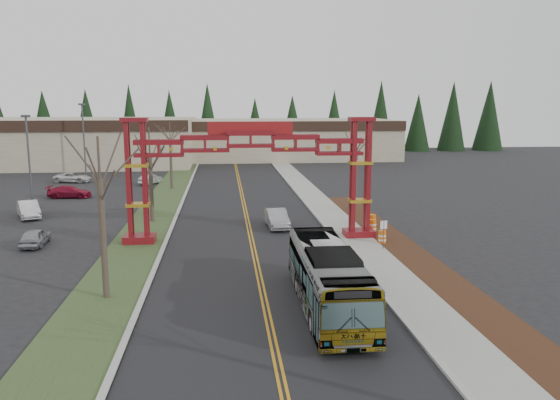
{
  "coord_description": "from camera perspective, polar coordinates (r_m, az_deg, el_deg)",
  "views": [
    {
      "loc": [
        -1.92,
        -20.72,
        9.81
      ],
      "look_at": [
        1.57,
        12.9,
        3.85
      ],
      "focal_mm": 35.0,
      "sensor_mm": 36.0,
      "label": 1
    }
  ],
  "objects": [
    {
      "name": "curb_right",
      "position": [
        47.44,
        4.0,
        -1.87
      ],
      "size": [
        0.3,
        110.0,
        0.15
      ],
      "primitive_type": "cube",
      "color": "#A5A5A0",
      "rests_on": "ground"
    },
    {
      "name": "parked_car_near_a",
      "position": [
        41.95,
        -24.23,
        -3.56
      ],
      "size": [
        1.58,
        3.67,
        1.23
      ],
      "primitive_type": "imported",
      "rotation": [
        0.0,
        0.0,
        3.18
      ],
      "color": "#96989D",
      "rests_on": "ground"
    },
    {
      "name": "road",
      "position": [
        46.8,
        -3.45,
        -2.11
      ],
      "size": [
        12.0,
        110.0,
        0.02
      ],
      "primitive_type": "cube",
      "color": "black",
      "rests_on": "ground"
    },
    {
      "name": "bare_tree_median_mid",
      "position": [
        46.55,
        -13.45,
        4.5
      ],
      "size": [
        3.51,
        3.51,
        7.92
      ],
      "color": "#382D26",
      "rests_on": "ground"
    },
    {
      "name": "retail_building_east",
      "position": [
        101.58,
        0.83,
        6.43
      ],
      "size": [
        38.0,
        20.3,
        7.0
      ],
      "color": "gray",
      "rests_on": "ground"
    },
    {
      "name": "ground",
      "position": [
        23.01,
        -0.59,
        -15.24
      ],
      "size": [
        200.0,
        200.0,
        0.0
      ],
      "primitive_type": "plane",
      "color": "black",
      "rests_on": "ground"
    },
    {
      "name": "parked_car_far_b",
      "position": [
        74.06,
        -20.84,
        2.22
      ],
      "size": [
        4.86,
        2.83,
        1.27
      ],
      "primitive_type": "imported",
      "rotation": [
        0.0,
        0.0,
        1.41
      ],
      "color": "silver",
      "rests_on": "ground"
    },
    {
      "name": "street_sign",
      "position": [
        37.42,
        10.77,
        -3.02
      ],
      "size": [
        0.47,
        0.11,
        2.08
      ],
      "color": "#3F3F44",
      "rests_on": "ground"
    },
    {
      "name": "bare_tree_right_far",
      "position": [
        49.81,
        7.97,
        5.28
      ],
      "size": [
        3.01,
        3.01,
        7.84
      ],
      "color": "#382D26",
      "rests_on": "ground"
    },
    {
      "name": "conifer_treeline",
      "position": [
        112.79,
        -4.87,
        8.26
      ],
      "size": [
        116.1,
        5.6,
        13.0
      ],
      "color": "black",
      "rests_on": "ground"
    },
    {
      "name": "gateway_arch",
      "position": [
        38.96,
        -3.08,
        4.34
      ],
      "size": [
        18.2,
        1.6,
        8.9
      ],
      "color": "#610C13",
      "rests_on": "ground"
    },
    {
      "name": "transit_bus",
      "position": [
        26.62,
        5.03,
        -8.14
      ],
      "size": [
        2.7,
        11.1,
        3.08
      ],
      "primitive_type": "imported",
      "rotation": [
        0.0,
        0.0,
        -0.01
      ],
      "color": "#A5A8AD",
      "rests_on": "ground"
    },
    {
      "name": "barrel_north",
      "position": [
        44.27,
        9.59,
        -2.22
      ],
      "size": [
        0.6,
        0.6,
        1.11
      ],
      "color": "orange",
      "rests_on": "ground"
    },
    {
      "name": "light_pole_far",
      "position": [
        81.7,
        -19.84,
        6.55
      ],
      "size": [
        0.86,
        0.43,
        9.92
      ],
      "color": "#3F3F44",
      "rests_on": "ground"
    },
    {
      "name": "lane_line_left",
      "position": [
        46.79,
        -3.59,
        -2.1
      ],
      "size": [
        0.12,
        100.0,
        0.01
      ],
      "primitive_type": "cube",
      "color": "#C08016",
      "rests_on": "road"
    },
    {
      "name": "grass_median",
      "position": [
        47.15,
        -13.21,
        -2.24
      ],
      "size": [
        4.0,
        110.0,
        0.08
      ],
      "primitive_type": "cube",
      "color": "#304623",
      "rests_on": "ground"
    },
    {
      "name": "parked_car_far_a",
      "position": [
        69.47,
        -13.39,
        2.12
      ],
      "size": [
        2.66,
        4.0,
        1.25
      ],
      "primitive_type": "imported",
      "rotation": [
        0.0,
        0.0,
        2.75
      ],
      "color": "#AFB3B7",
      "rests_on": "ground"
    },
    {
      "name": "bare_tree_median_near",
      "position": [
        28.27,
        -18.3,
        1.96
      ],
      "size": [
        3.22,
        3.22,
        8.27
      ],
      "color": "#382D26",
      "rests_on": "ground"
    },
    {
      "name": "sidewalk_right",
      "position": [
        47.71,
        5.71,
        -1.83
      ],
      "size": [
        2.6,
        110.0,
        0.14
      ],
      "primitive_type": "cube",
      "color": "gray",
      "rests_on": "ground"
    },
    {
      "name": "silver_sedan",
      "position": [
        43.88,
        -0.34,
        -1.95
      ],
      "size": [
        1.81,
        4.53,
        1.46
      ],
      "primitive_type": "imported",
      "rotation": [
        0.0,
        0.0,
        0.06
      ],
      "color": "#A5A8AD",
      "rests_on": "ground"
    },
    {
      "name": "lane_line_right",
      "position": [
        46.8,
        -3.3,
        -2.09
      ],
      "size": [
        0.12,
        100.0,
        0.01
      ],
      "primitive_type": "cube",
      "color": "#C08016",
      "rests_on": "road"
    },
    {
      "name": "barrel_mid",
      "position": [
        42.48,
        9.63,
        -2.75
      ],
      "size": [
        0.59,
        0.59,
        1.09
      ],
      "color": "orange",
      "rests_on": "ground"
    },
    {
      "name": "light_pole_near",
      "position": [
        57.16,
        -24.79,
        4.35
      ],
      "size": [
        0.76,
        0.38,
        8.82
      ],
      "color": "#3F3F44",
      "rests_on": "ground"
    },
    {
      "name": "parked_car_near_b",
      "position": [
        52.49,
        -24.78,
        -0.9
      ],
      "size": [
        3.26,
        4.67,
        1.46
      ],
      "primitive_type": "imported",
      "rotation": [
        0.0,
        0.0,
        0.43
      ],
      "color": "white",
      "rests_on": "ground"
    },
    {
      "name": "retail_building_west",
      "position": [
        97.03,
        -22.85,
        5.64
      ],
      "size": [
        46.0,
        22.3,
        7.5
      ],
      "color": "gray",
      "rests_on": "ground"
    },
    {
      "name": "landscape_strip",
      "position": [
        34.44,
        15.06,
        -6.81
      ],
      "size": [
        2.6,
        50.0,
        0.12
      ],
      "primitive_type": "cube",
      "color": "#321D10",
      "rests_on": "ground"
    },
    {
      "name": "curb_left",
      "position": [
        46.94,
        -10.97,
        -2.16
      ],
      "size": [
        0.3,
        110.0,
        0.15
      ],
      "primitive_type": "cube",
      "color": "#A5A5A0",
      "rests_on": "ground"
    },
    {
      "name": "parked_car_mid_a",
      "position": [
        61.97,
        -21.14,
        0.82
      ],
      "size": [
        4.58,
        2.06,
        1.3
      ],
      "primitive_type": "imported",
      "rotation": [
        0.0,
        0.0,
        1.52
      ],
      "color": "maroon",
      "rests_on": "ground"
    },
    {
      "name": "barrel_south",
      "position": [
        39.27,
        10.62,
        -3.88
      ],
      "size": [
        0.55,
        0.55,
        1.01
      ],
      "color": "orange",
      "rests_on": "ground"
    },
    {
      "name": "bare_tree_median_far",
      "position": [
        64.4,
        -11.4,
        6.15
      ],
      "size": [
        3.06,
        3.06,
        7.78
      ],
      "color": "#382D26",
      "rests_on": "ground"
    }
  ]
}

